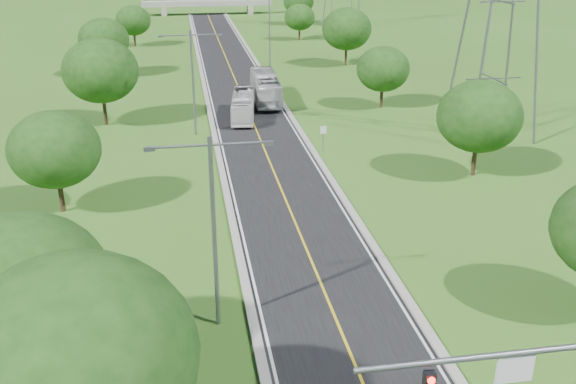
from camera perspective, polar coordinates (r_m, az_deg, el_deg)
name	(u,v)px	position (r m, az deg, el deg)	size (l,w,h in m)	color
ground	(242,96)	(78.55, -4.14, 8.54)	(260.00, 260.00, 0.00)	#325B19
road	(237,84)	(84.36, -4.55, 9.51)	(8.00, 150.00, 0.06)	black
curb_left	(204,85)	(84.09, -7.48, 9.41)	(0.50, 150.00, 0.22)	gray
curb_right	(270,83)	(84.81, -1.65, 9.70)	(0.50, 150.00, 0.22)	gray
speed_limit_sign	(323,134)	(57.91, 3.15, 5.16)	(0.55, 0.09, 2.40)	slate
overpass	(207,4)	(156.97, -7.20, 16.25)	(30.00, 3.00, 3.20)	gray
streetlight_near_left	(213,218)	(30.76, -6.65, -2.30)	(5.90, 0.25, 10.00)	slate
streetlight_mid_left	(193,74)	(62.29, -8.48, 10.31)	(5.90, 0.25, 10.00)	slate
streetlight_far_right	(269,24)	(95.72, -1.66, 14.70)	(5.90, 0.25, 10.00)	slate
tree_la	(22,288)	(28.33, -22.60, -7.85)	(7.14, 7.14, 8.30)	black
tree_lb	(55,149)	(47.01, -20.04, 3.58)	(6.30, 6.30, 7.33)	black
tree_lc	(100,71)	(67.72, -16.34, 10.31)	(7.56, 7.56, 8.79)	black
tree_ld	(104,40)	(91.54, -16.06, 12.89)	(6.72, 6.72, 7.82)	black
tree_le	(133,20)	(115.10, -13.61, 14.60)	(5.88, 5.88, 6.84)	black
tree_lf	(76,358)	(22.41, -18.30, -13.84)	(7.98, 7.98, 9.28)	black
tree_rb	(479,116)	(53.24, 16.64, 6.46)	(6.72, 6.72, 7.82)	black
tree_rc	(383,69)	(72.89, 8.44, 10.76)	(5.88, 5.88, 6.84)	black
tree_rd	(347,29)	(96.01, 5.24, 14.24)	(7.14, 7.14, 8.30)	black
tree_re	(299,17)	(118.87, 1.03, 15.27)	(5.46, 5.46, 6.35)	black
tree_rf	(299,2)	(138.97, 0.94, 16.56)	(6.30, 6.30, 7.33)	black
bus_outbound	(266,88)	(75.15, -2.01, 9.26)	(2.72, 11.64, 3.24)	beige
bus_inbound	(243,106)	(68.55, -4.01, 7.68)	(2.22, 9.47, 2.64)	silver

